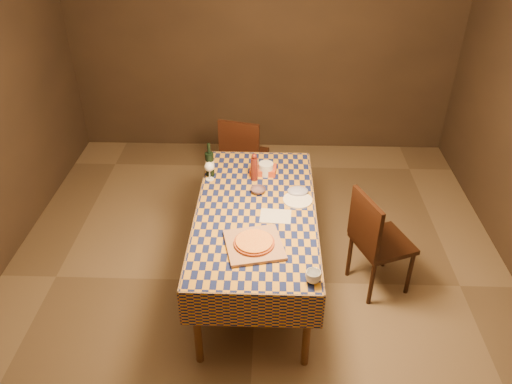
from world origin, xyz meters
TOP-DOWN VIEW (x-y plane):
  - room at (0.00, 0.00)m, footprint 5.00×5.10m
  - dining_table at (0.00, 0.00)m, footprint 0.94×1.84m
  - cutting_board at (0.00, -0.45)m, footprint 0.47×0.47m
  - pizza at (0.00, -0.45)m, footprint 0.31×0.31m
  - pepper_mill at (-0.03, 0.44)m, footprint 0.06×0.06m
  - bowl at (0.01, 0.24)m, footprint 0.13×0.13m
  - wine_glass at (-0.41, 0.43)m, footprint 0.08×0.08m
  - wine_bottle at (-0.41, 0.50)m, footprint 0.08×0.08m
  - deli_tub at (0.07, 0.53)m, footprint 0.16×0.16m
  - takeout_container at (0.05, 0.55)m, footprint 0.23×0.17m
  - white_plate at (0.33, 0.13)m, footprint 0.27×0.27m
  - tumbler at (0.40, -0.79)m, footprint 0.14×0.14m
  - flour_patch at (0.16, -0.08)m, footprint 0.25×0.20m
  - flour_bag at (0.34, 0.23)m, footprint 0.19×0.15m
  - chair_far at (-0.18, 1.33)m, footprint 0.51×0.52m
  - chair_right at (0.96, -0.02)m, footprint 0.55×0.55m

SIDE VIEW (x-z plane):
  - chair_far at x=-0.18m, z-range 0.06..0.99m
  - chair_right at x=0.96m, z-range 0.06..0.99m
  - dining_table at x=0.00m, z-range 0.31..1.08m
  - flour_patch at x=0.16m, z-range 0.77..0.77m
  - white_plate at x=0.33m, z-range 0.77..0.78m
  - cutting_board at x=0.00m, z-range 0.77..0.79m
  - bowl at x=0.01m, z-range 0.77..0.81m
  - flour_bag at x=0.34m, z-range 0.77..0.82m
  - takeout_container at x=0.05m, z-range 0.77..0.83m
  - pizza at x=0.00m, z-range 0.79..0.82m
  - tumbler at x=0.40m, z-range 0.77..0.85m
  - deli_tub at x=0.07m, z-range 0.77..0.88m
  - wine_bottle at x=-0.41m, z-range 0.73..1.04m
  - wine_glass at x=-0.41m, z-range 0.80..0.97m
  - pepper_mill at x=-0.03m, z-range 0.76..1.01m
  - room at x=0.00m, z-range 0.00..2.70m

